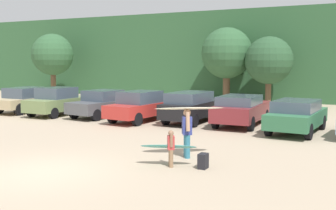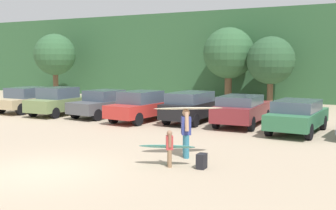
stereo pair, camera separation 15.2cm
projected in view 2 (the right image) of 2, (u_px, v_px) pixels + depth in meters
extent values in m
plane|color=tan|center=(41.00, 172.00, 11.73)|extent=(120.00, 120.00, 0.00)
cube|color=#2D5633|center=(271.00, 56.00, 37.34)|extent=(108.00, 12.00, 7.27)
cylinder|color=brown|center=(56.00, 84.00, 37.23)|extent=(0.47, 0.47, 2.18)
sphere|color=#2D5633|center=(55.00, 55.00, 36.95)|extent=(3.72, 3.72, 3.72)
cylinder|color=brown|center=(228.00, 89.00, 31.53)|extent=(0.54, 0.54, 2.12)
sphere|color=#2D5633|center=(229.00, 53.00, 31.24)|extent=(3.91, 3.91, 3.91)
cylinder|color=brown|center=(270.00, 93.00, 29.50)|extent=(0.43, 0.43, 1.76)
sphere|color=#284C2D|center=(271.00, 60.00, 29.25)|extent=(3.43, 3.43, 3.43)
cube|color=tan|center=(29.00, 102.00, 25.58)|extent=(2.09, 4.28, 0.56)
cube|color=#3F4C5B|center=(28.00, 92.00, 25.47)|extent=(1.86, 2.27, 0.62)
cylinder|color=black|center=(36.00, 103.00, 27.24)|extent=(0.25, 0.72, 0.71)
cylinder|color=black|center=(55.00, 105.00, 26.41)|extent=(0.25, 0.72, 0.71)
cylinder|color=black|center=(1.00, 108.00, 24.81)|extent=(0.25, 0.72, 0.71)
cylinder|color=black|center=(21.00, 109.00, 23.98)|extent=(0.25, 0.72, 0.71)
cube|color=#6B7F4C|center=(60.00, 104.00, 24.14)|extent=(1.80, 4.15, 0.70)
cube|color=#3F4C5B|center=(58.00, 93.00, 23.93)|extent=(1.65, 1.94, 0.63)
cylinder|color=black|center=(65.00, 107.00, 25.75)|extent=(0.22, 0.62, 0.62)
cylinder|color=black|center=(86.00, 108.00, 25.03)|extent=(0.22, 0.62, 0.62)
cylinder|color=black|center=(33.00, 111.00, 23.32)|extent=(0.22, 0.62, 0.62)
cylinder|color=black|center=(55.00, 113.00, 22.60)|extent=(0.22, 0.62, 0.62)
cube|color=#4C4F54|center=(103.00, 106.00, 23.19)|extent=(2.31, 4.16, 0.63)
cube|color=#3F4C5B|center=(104.00, 95.00, 23.24)|extent=(1.89, 2.07, 0.58)
cylinder|color=black|center=(108.00, 108.00, 24.75)|extent=(0.30, 0.66, 0.63)
cylinder|color=black|center=(128.00, 110.00, 23.84)|extent=(0.30, 0.66, 0.63)
cylinder|color=black|center=(75.00, 113.00, 22.59)|extent=(0.30, 0.66, 0.63)
cylinder|color=black|center=(97.00, 115.00, 21.69)|extent=(0.30, 0.66, 0.63)
cube|color=#B72D28|center=(143.00, 109.00, 21.67)|extent=(2.18, 4.71, 0.65)
cube|color=#3F4C5B|center=(141.00, 97.00, 21.44)|extent=(1.79, 2.29, 0.62)
cylinder|color=black|center=(148.00, 111.00, 23.37)|extent=(0.29, 0.68, 0.66)
cylinder|color=black|center=(170.00, 113.00, 22.55)|extent=(0.29, 0.68, 0.66)
cylinder|color=black|center=(114.00, 117.00, 20.86)|extent=(0.29, 0.68, 0.66)
cylinder|color=black|center=(138.00, 119.00, 20.03)|extent=(0.29, 0.68, 0.66)
cube|color=black|center=(194.00, 109.00, 21.26)|extent=(1.92, 4.59, 0.75)
cube|color=#3F4C5B|center=(190.00, 97.00, 20.86)|extent=(1.70, 2.73, 0.52)
cylinder|color=black|center=(192.00, 112.00, 22.97)|extent=(0.25, 0.65, 0.65)
cylinder|color=black|center=(218.00, 114.00, 22.22)|extent=(0.25, 0.65, 0.65)
cylinder|color=black|center=(167.00, 118.00, 20.37)|extent=(0.25, 0.65, 0.65)
cylinder|color=black|center=(195.00, 121.00, 19.63)|extent=(0.25, 0.65, 0.65)
cube|color=maroon|center=(242.00, 111.00, 20.14)|extent=(1.91, 4.53, 0.73)
cube|color=#3F4C5B|center=(240.00, 100.00, 19.70)|extent=(1.74, 2.44, 0.44)
cylinder|color=black|center=(235.00, 114.00, 21.88)|extent=(0.23, 0.68, 0.68)
cylinder|color=black|center=(266.00, 116.00, 21.14)|extent=(0.23, 0.68, 0.68)
cylinder|color=black|center=(216.00, 121.00, 19.21)|extent=(0.23, 0.68, 0.68)
cylinder|color=black|center=(251.00, 124.00, 18.48)|extent=(0.23, 0.68, 0.68)
cube|color=#2D6642|center=(298.00, 118.00, 18.04)|extent=(2.18, 4.54, 0.64)
cube|color=#3F4C5B|center=(297.00, 106.00, 17.85)|extent=(1.87, 2.57, 0.49)
cylinder|color=black|center=(288.00, 120.00, 19.74)|extent=(0.27, 0.68, 0.67)
cylinder|color=black|center=(323.00, 123.00, 18.89)|extent=(0.27, 0.68, 0.67)
cylinder|color=black|center=(269.00, 128.00, 17.26)|extent=(0.27, 0.68, 0.67)
cylinder|color=black|center=(309.00, 132.00, 16.42)|extent=(0.27, 0.68, 0.67)
cylinder|color=teal|center=(186.00, 147.00, 13.33)|extent=(0.18, 0.18, 0.77)
cylinder|color=teal|center=(185.00, 145.00, 13.60)|extent=(0.18, 0.18, 0.77)
cube|color=#333D8C|center=(186.00, 125.00, 13.39)|extent=(0.45, 0.49, 0.59)
sphere|color=tan|center=(186.00, 113.00, 13.35)|extent=(0.25, 0.25, 0.25)
cylinder|color=tan|center=(187.00, 122.00, 13.16)|extent=(0.24, 0.29, 0.64)
cylinder|color=tan|center=(185.00, 120.00, 13.59)|extent=(0.21, 0.23, 0.63)
cylinder|color=#8C6B4C|center=(170.00, 159.00, 12.19)|extent=(0.12, 0.12, 0.53)
cylinder|color=#8C6B4C|center=(169.00, 157.00, 12.37)|extent=(0.12, 0.12, 0.53)
cube|color=#B23838|center=(169.00, 143.00, 12.23)|extent=(0.31, 0.34, 0.41)
sphere|color=#8C664C|center=(169.00, 133.00, 12.20)|extent=(0.17, 0.17, 0.17)
cylinder|color=#8C664C|center=(170.00, 140.00, 12.07)|extent=(0.15, 0.16, 0.44)
cylinder|color=#8C664C|center=(169.00, 138.00, 12.37)|extent=(0.16, 0.19, 0.44)
ellipsoid|color=beige|center=(188.00, 108.00, 13.42)|extent=(2.28, 1.79, 0.17)
ellipsoid|color=teal|center=(167.00, 147.00, 12.37)|extent=(1.78, 1.03, 0.24)
cube|color=black|center=(202.00, 161.00, 12.05)|extent=(0.24, 0.34, 0.45)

